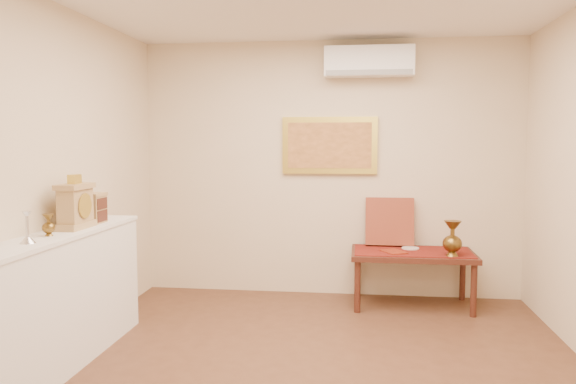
% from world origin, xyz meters
% --- Properties ---
extents(floor, '(4.50, 4.50, 0.00)m').
position_xyz_m(floor, '(0.00, 0.00, 0.00)').
color(floor, brown).
rests_on(floor, ground).
extents(wall_back, '(4.00, 0.02, 2.70)m').
position_xyz_m(wall_back, '(0.00, 2.25, 1.35)').
color(wall_back, beige).
rests_on(wall_back, ground).
extents(wall_front, '(4.00, 0.02, 2.70)m').
position_xyz_m(wall_front, '(0.00, -2.25, 1.35)').
color(wall_front, beige).
rests_on(wall_front, ground).
extents(wall_left, '(0.02, 4.50, 2.70)m').
position_xyz_m(wall_left, '(-2.00, 0.00, 1.35)').
color(wall_left, beige).
rests_on(wall_left, ground).
extents(candlestick, '(0.10, 0.10, 0.21)m').
position_xyz_m(candlestick, '(-1.80, -0.40, 1.08)').
color(candlestick, silver).
rests_on(candlestick, display_ledge).
extents(brass_urn_small, '(0.09, 0.09, 0.20)m').
position_xyz_m(brass_urn_small, '(-1.82, -0.11, 1.08)').
color(brass_urn_small, brown).
rests_on(brass_urn_small, display_ledge).
extents(table_cloth, '(1.14, 0.59, 0.01)m').
position_xyz_m(table_cloth, '(0.85, 1.88, 0.55)').
color(table_cloth, maroon).
rests_on(table_cloth, low_table).
extents(brass_urn_tall, '(0.18, 0.18, 0.41)m').
position_xyz_m(brass_urn_tall, '(1.20, 1.67, 0.76)').
color(brass_urn_tall, brown).
rests_on(brass_urn_tall, table_cloth).
extents(plate, '(0.18, 0.18, 0.01)m').
position_xyz_m(plate, '(0.84, 1.99, 0.56)').
color(plate, white).
rests_on(plate, table_cloth).
extents(menu, '(0.28, 0.31, 0.01)m').
position_xyz_m(menu, '(0.66, 1.78, 0.56)').
color(menu, maroon).
rests_on(menu, table_cloth).
extents(cushion, '(0.50, 0.20, 0.51)m').
position_xyz_m(cushion, '(0.63, 2.16, 0.81)').
color(cushion, maroon).
rests_on(cushion, table_cloth).
extents(display_ledge, '(0.37, 2.02, 0.98)m').
position_xyz_m(display_ledge, '(-1.82, 0.00, 0.49)').
color(display_ledge, white).
rests_on(display_ledge, floor).
extents(mantel_clock, '(0.17, 0.36, 0.41)m').
position_xyz_m(mantel_clock, '(-1.80, 0.23, 1.15)').
color(mantel_clock, tan).
rests_on(mantel_clock, display_ledge).
extents(wooden_chest, '(0.16, 0.21, 0.24)m').
position_xyz_m(wooden_chest, '(-1.81, 0.52, 1.10)').
color(wooden_chest, tan).
rests_on(wooden_chest, display_ledge).
extents(low_table, '(1.20, 0.70, 0.55)m').
position_xyz_m(low_table, '(0.85, 1.88, 0.48)').
color(low_table, '#481F15').
rests_on(low_table, floor).
extents(painting, '(1.00, 0.06, 0.60)m').
position_xyz_m(painting, '(0.00, 2.22, 1.60)').
color(painting, gold).
rests_on(painting, wall_back).
extents(ac_unit, '(0.90, 0.25, 0.30)m').
position_xyz_m(ac_unit, '(0.40, 2.12, 2.45)').
color(ac_unit, white).
rests_on(ac_unit, wall_back).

